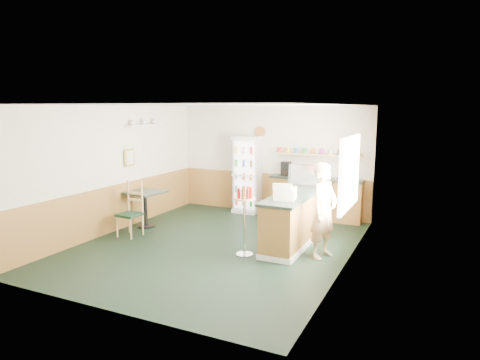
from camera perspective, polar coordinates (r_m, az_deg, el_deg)
The scene contains 13 objects.
ground at distance 8.45m, azimuth -3.26°, elevation -8.67°, with size 6.00×6.00×0.00m, color black.
room_envelope at distance 8.85m, azimuth -2.38°, elevation 2.30°, with size 5.04×6.02×2.72m.
service_counter at distance 8.77m, azimuth 7.93°, elevation -4.93°, with size 0.68×3.01×1.01m.
back_counter at distance 10.41m, azimuth 9.95°, elevation -2.16°, with size 2.24×0.42×1.69m.
drinks_fridge at distance 10.86m, azimuth 0.99°, elevation 0.74°, with size 0.64×0.54×1.95m.
display_case at distance 9.18m, azimuth 9.18°, elevation 0.62°, with size 0.79×0.41×0.45m.
cash_register at distance 7.79m, azimuth 6.05°, elevation -1.78°, with size 0.37×0.39×0.22m, color beige.
shopkeeper at distance 7.71m, azimuth 11.10°, elevation -4.03°, with size 0.57×0.41×1.71m, color tan.
condiment_stand at distance 7.67m, azimuth 0.59°, elevation -3.98°, with size 0.40×0.40×1.24m.
newspaper_rack at distance 8.78m, azimuth 5.52°, elevation -4.64°, with size 0.09×0.45×0.53m.
cafe_table at distance 9.79m, azimuth -12.52°, elevation -2.86°, with size 0.83×0.83×0.81m.
cafe_chair at distance 9.22m, azimuth -14.18°, elevation -3.51°, with size 0.44×0.44×1.15m.
dog_doorstop at distance 8.95m, azimuth 4.13°, elevation -6.79°, with size 0.22×0.28×0.26m.
Camera 1 is at (3.86, -7.04, 2.65)m, focal length 32.00 mm.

